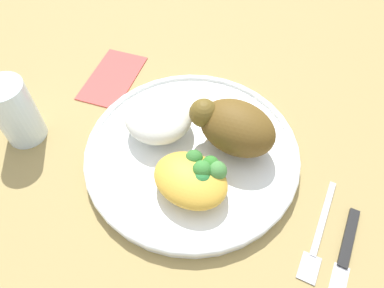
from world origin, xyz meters
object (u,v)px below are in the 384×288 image
roasted_chicken (234,126)px  fork (319,234)px  plate (192,152)px  mac_cheese_with_broccoli (194,178)px  water_glass (15,112)px  rice_pile (159,116)px  knife (343,264)px  napkin (113,77)px

roasted_chicken → fork: 0.17m
plate → mac_cheese_with_broccoli: size_ratio=3.06×
water_glass → roasted_chicken: bearing=-153.5°
rice_pile → plate: bearing=172.5°
knife → napkin: 0.44m
knife → napkin: bearing=-13.1°
fork → knife: (-0.04, 0.02, 0.00)m
roasted_chicken → rice_pile: roasted_chicken is taller
napkin → plate: bearing=162.0°
rice_pile → fork: (-0.25, 0.02, -0.04)m
plate → mac_cheese_with_broccoli: (-0.03, 0.05, 0.03)m
roasted_chicken → knife: bearing=158.6°
napkin → rice_pile: bearing=157.8°
plate → roasted_chicken: (-0.04, -0.04, 0.04)m
roasted_chicken → fork: bearing=160.3°
plate → fork: bearing=175.3°
plate → fork: 0.19m
fork → water_glass: water_glass is taller
plate → water_glass: water_glass is taller
water_glass → rice_pile: bearing=-148.6°
water_glass → napkin: 0.17m
plate → water_glass: size_ratio=3.02×
roasted_chicken → water_glass: (0.27, 0.13, -0.01)m
mac_cheese_with_broccoli → napkin: bearing=-26.0°
roasted_chicken → knife: size_ratio=0.61×
roasted_chicken → napkin: roasted_chicken is taller
plate → rice_pile: (0.06, -0.01, 0.03)m
plate → water_glass: 0.25m
fork → napkin: bearing=-11.6°
roasted_chicken → plate: bearing=43.6°
plate → roasted_chicken: roasted_chicken is taller
rice_pile → mac_cheese_with_broccoli: 0.11m
roasted_chicken → mac_cheese_with_broccoli: size_ratio=1.20×
plate → water_glass: bearing=22.6°
water_glass → mac_cheese_with_broccoli: bearing=-169.8°
rice_pile → napkin: (0.14, -0.06, -0.04)m
knife → mac_cheese_with_broccoli: bearing=3.7°
fork → napkin: (0.39, -0.08, -0.00)m
knife → plate: bearing=-8.7°
roasted_chicken → water_glass: size_ratio=1.19×
plate → fork: plate is taller
roasted_chicken → rice_pile: (0.10, 0.03, -0.01)m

